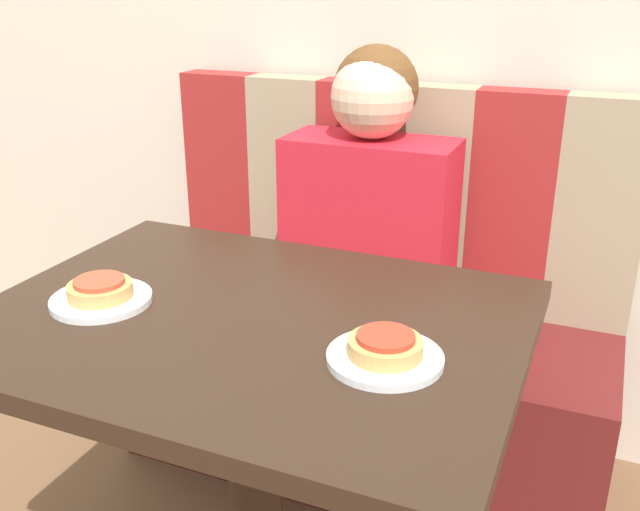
% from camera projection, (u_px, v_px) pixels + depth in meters
% --- Properties ---
extents(booth_seat, '(1.23, 0.48, 0.44)m').
position_uv_depth(booth_seat, '(365.00, 390.00, 1.91)').
color(booth_seat, '#5B1919').
rests_on(booth_seat, ground_plane).
extents(booth_backrest, '(1.23, 0.09, 0.57)m').
position_uv_depth(booth_backrest, '(393.00, 191.00, 1.89)').
color(booth_backrest, maroon).
rests_on(booth_backrest, booth_seat).
extents(dining_table, '(0.91, 0.69, 0.72)m').
position_uv_depth(dining_table, '(251.00, 368.00, 1.24)').
color(dining_table, black).
rests_on(dining_table, ground_plane).
extents(person, '(0.40, 0.22, 0.67)m').
position_uv_depth(person, '(370.00, 193.00, 1.71)').
color(person, red).
rests_on(person, booth_seat).
extents(plate_left, '(0.17, 0.17, 0.01)m').
position_uv_depth(plate_left, '(101.00, 300.00, 1.24)').
color(plate_left, white).
rests_on(plate_left, dining_table).
extents(plate_right, '(0.17, 0.17, 0.01)m').
position_uv_depth(plate_right, '(385.00, 358.00, 1.05)').
color(plate_right, white).
rests_on(plate_right, dining_table).
extents(pizza_left, '(0.11, 0.11, 0.03)m').
position_uv_depth(pizza_left, '(100.00, 289.00, 1.23)').
color(pizza_left, tan).
rests_on(pizza_left, plate_left).
extents(pizza_right, '(0.11, 0.11, 0.03)m').
position_uv_depth(pizza_right, '(385.00, 345.00, 1.04)').
color(pizza_right, tan).
rests_on(pizza_right, plate_right).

